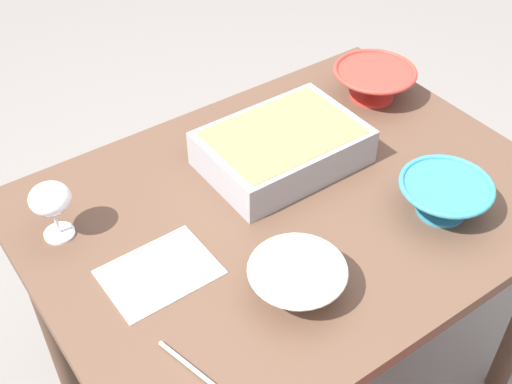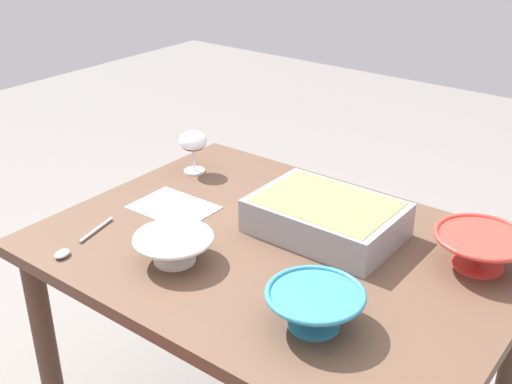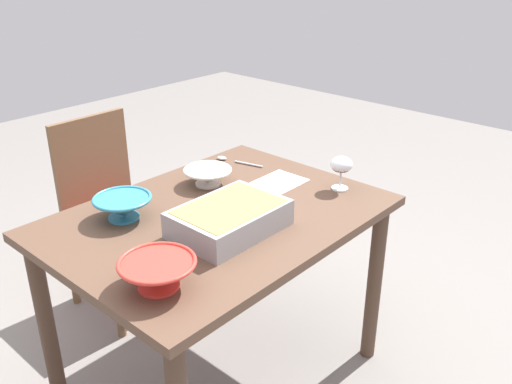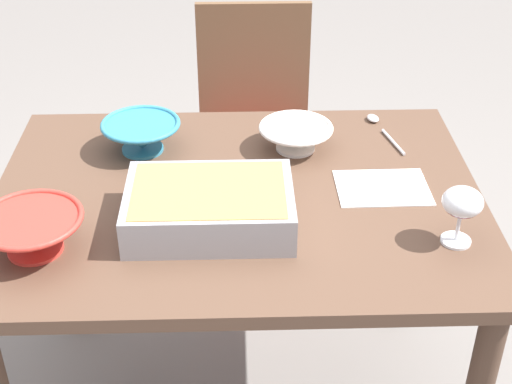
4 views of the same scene
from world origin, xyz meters
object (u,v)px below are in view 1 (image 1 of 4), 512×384
Objects in this scene: casserole_dish at (283,146)px; small_bowl at (444,196)px; serving_bowl at (297,278)px; dining_table at (291,234)px; mixing_bowl at (374,81)px; wine_glass at (50,201)px; napkin at (160,272)px.

small_bowl is at bearing 118.43° from casserole_dish.
small_bowl is 1.06× the size of serving_bowl.
mixing_bowl reaches higher than dining_table.
wine_glass is 0.36× the size of casserole_dish.
casserole_dish is at bearing -122.95° from serving_bowl.
small_bowl is 0.39m from serving_bowl.
wine_glass reaches higher than dining_table.
serving_bowl is at bearing 53.81° from dining_table.
dining_table is 0.36m from napkin.
mixing_bowl is 1.08× the size of small_bowl.
mixing_bowl is (-0.88, -0.00, -0.05)m from wine_glass.
napkin is (0.19, -0.19, -0.04)m from serving_bowl.
casserole_dish is 1.66× the size of mixing_bowl.
casserole_dish reaches higher than mixing_bowl.
serving_bowl is (0.57, 0.41, -0.01)m from mixing_bowl.
casserole_dish reaches higher than napkin.
napkin is (-0.12, 0.21, -0.09)m from wine_glass.
casserole_dish is 0.43m from napkin.
wine_glass is at bearing -23.49° from dining_table.
napkin is (0.77, 0.22, -0.05)m from mixing_bowl.
mixing_bowl is 0.71m from serving_bowl.
wine_glass is 0.82m from small_bowl.
dining_table is at bearing 63.22° from casserole_dish.
wine_glass is 0.89m from mixing_bowl.
dining_table is 0.35m from small_bowl.
small_bowl is (-0.24, 0.21, 0.15)m from dining_table.
napkin is (0.40, 0.13, -0.05)m from casserole_dish.
casserole_dish is at bearing 12.84° from mixing_bowl.
dining_table is 8.65× the size of wine_glass.
wine_glass is 0.51m from serving_bowl.
small_bowl is (-0.70, 0.41, -0.05)m from wine_glass.
mixing_bowl is (-0.42, -0.20, 0.15)m from dining_table.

